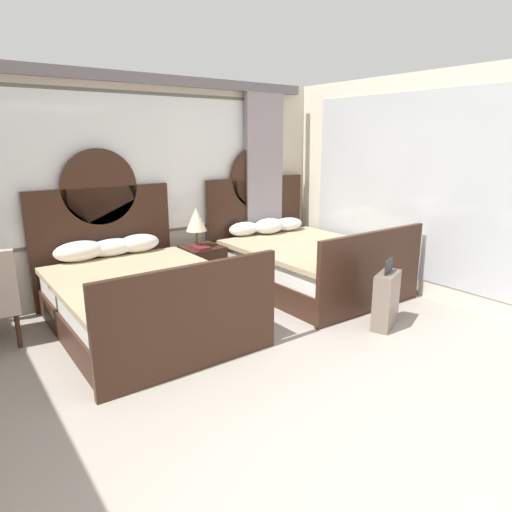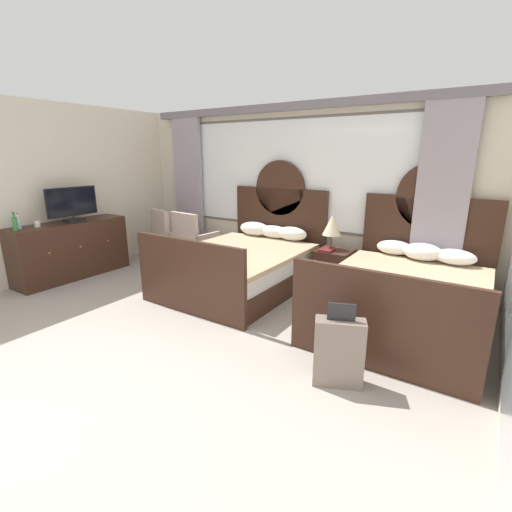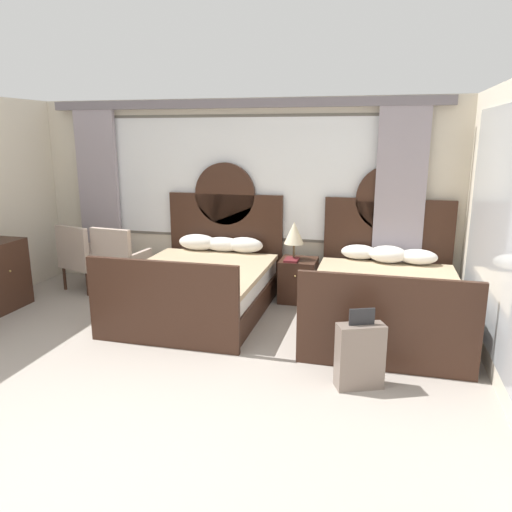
{
  "view_description": "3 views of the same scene",
  "coord_description": "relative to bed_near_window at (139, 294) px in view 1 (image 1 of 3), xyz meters",
  "views": [
    {
      "loc": [
        -1.82,
        -1.04,
        1.94
      ],
      "look_at": [
        1.15,
        3.0,
        0.61
      ],
      "focal_mm": 31.28,
      "sensor_mm": 36.0,
      "label": 1
    },
    {
      "loc": [
        2.79,
        -1.02,
        1.91
      ],
      "look_at": [
        0.53,
        2.44,
        0.77
      ],
      "focal_mm": 25.67,
      "sensor_mm": 36.0,
      "label": 2
    },
    {
      "loc": [
        1.97,
        -2.46,
        2.21
      ],
      "look_at": [
        0.58,
        3.0,
        0.82
      ],
      "focal_mm": 34.64,
      "sensor_mm": 36.0,
      "label": 3
    }
  ],
  "objects": [
    {
      "name": "wall_back_window",
      "position": [
        0.2,
        1.11,
        1.07
      ],
      "size": [
        6.09,
        0.22,
        2.7
      ],
      "color": "beige",
      "rests_on": "ground_plane"
    },
    {
      "name": "suitcase_on_floor",
      "position": [
        2.07,
        -1.55,
        -0.06
      ],
      "size": [
        0.45,
        0.33,
        0.74
      ],
      "color": "#75665B",
      "rests_on": "ground_plane"
    },
    {
      "name": "bed_near_mirror",
      "position": [
        2.28,
        -0.0,
        -0.0
      ],
      "size": [
        1.69,
        2.27,
        1.83
      ],
      "color": "#382116",
      "rests_on": "ground_plane"
    },
    {
      "name": "book_on_nightstand",
      "position": [
        1.06,
        0.58,
        0.23
      ],
      "size": [
        0.18,
        0.26,
        0.03
      ],
      "color": "maroon",
      "rests_on": "nightstand_between_beds"
    },
    {
      "name": "bed_near_window",
      "position": [
        0.0,
        0.0,
        0.0
      ],
      "size": [
        1.69,
        2.27,
        1.83
      ],
      "color": "#382116",
      "rests_on": "ground_plane"
    },
    {
      "name": "wall_right_mirror",
      "position": [
        3.28,
        -1.33,
        0.99
      ],
      "size": [
        0.08,
        4.94,
        2.7
      ],
      "color": "beige",
      "rests_on": "ground_plane"
    },
    {
      "name": "nightstand_between_beds",
      "position": [
        1.14,
        0.67,
        -0.07
      ],
      "size": [
        0.48,
        0.51,
        0.58
      ],
      "color": "#382116",
      "rests_on": "ground_plane"
    },
    {
      "name": "table_lamp_on_nightstand",
      "position": [
        1.07,
        0.68,
        0.57
      ],
      "size": [
        0.27,
        0.27,
        0.51
      ],
      "color": "brown",
      "rests_on": "nightstand_between_beds"
    }
  ]
}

